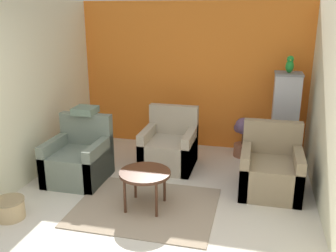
{
  "coord_description": "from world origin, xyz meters",
  "views": [
    {
      "loc": [
        1.16,
        -2.95,
        2.42
      ],
      "look_at": [
        0.0,
        1.78,
        0.9
      ],
      "focal_mm": 40.0,
      "sensor_mm": 36.0,
      "label": 1
    }
  ],
  "objects": [
    {
      "name": "throw_pillow",
      "position": [
        -1.33,
        2.0,
        0.98
      ],
      "size": [
        0.33,
        0.33,
        0.1
      ],
      "color": "slate",
      "rests_on": "armchair_left"
    },
    {
      "name": "area_rug",
      "position": [
        -0.13,
        1.12,
        0.01
      ],
      "size": [
        1.77,
        1.42,
        0.01
      ],
      "color": "gray",
      "rests_on": "ground_plane"
    },
    {
      "name": "coffee_table",
      "position": [
        -0.13,
        1.12,
        0.44
      ],
      "size": [
        0.65,
        0.65,
        0.5
      ],
      "color": "#472819",
      "rests_on": "ground_plane"
    },
    {
      "name": "potted_plant",
      "position": [
        0.97,
        3.19,
        0.37
      ],
      "size": [
        0.31,
        0.29,
        0.69
      ],
      "color": "brown",
      "rests_on": "ground_plane"
    },
    {
      "name": "wall_back_accent",
      "position": [
        0.0,
        3.6,
        1.29
      ],
      "size": [
        4.13,
        0.06,
        2.57
      ],
      "color": "orange",
      "rests_on": "ground_plane"
    },
    {
      "name": "wall_right",
      "position": [
        2.03,
        1.78,
        1.29
      ],
      "size": [
        0.06,
        3.57,
        2.57
      ],
      "color": "beige",
      "rests_on": "ground_plane"
    },
    {
      "name": "armchair_left",
      "position": [
        -1.33,
        1.69,
        0.3
      ],
      "size": [
        0.8,
        0.83,
        0.93
      ],
      "color": "slate",
      "rests_on": "ground_plane"
    },
    {
      "name": "wicker_basket",
      "position": [
        -1.64,
        0.49,
        0.14
      ],
      "size": [
        0.35,
        0.35,
        0.25
      ],
      "color": "tan",
      "rests_on": "ground_plane"
    },
    {
      "name": "armchair_middle",
      "position": [
        -0.15,
        2.5,
        0.3
      ],
      "size": [
        0.8,
        0.83,
        0.93
      ],
      "color": "tan",
      "rests_on": "ground_plane"
    },
    {
      "name": "birdcage",
      "position": [
        1.61,
        3.07,
        0.7
      ],
      "size": [
        0.55,
        0.55,
        1.49
      ],
      "color": "slate",
      "rests_on": "ground_plane"
    },
    {
      "name": "parrot",
      "position": [
        1.61,
        3.07,
        1.61
      ],
      "size": [
        0.12,
        0.22,
        0.27
      ],
      "color": "#1E842D",
      "rests_on": "birdcage"
    },
    {
      "name": "armchair_right",
      "position": [
        1.41,
        1.97,
        0.3
      ],
      "size": [
        0.8,
        0.83,
        0.93
      ],
      "color": "#8E7A5B",
      "rests_on": "ground_plane"
    },
    {
      "name": "wall_left",
      "position": [
        -2.03,
        1.78,
        1.29
      ],
      "size": [
        0.06,
        3.57,
        2.57
      ],
      "color": "beige",
      "rests_on": "ground_plane"
    }
  ]
}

